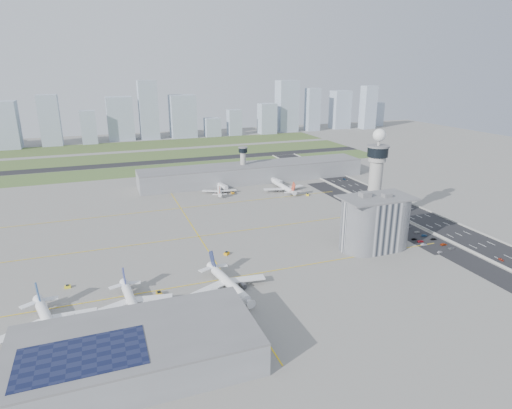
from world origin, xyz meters
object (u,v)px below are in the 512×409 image
object	(u,v)px
car_hw_1	(396,205)
airplane_near_b	(132,298)
car_lot_4	(405,233)
car_lot_7	(444,244)
tug_5	(308,194)
car_lot_2	(420,241)
airplane_near_a	(48,317)
jet_bridge_near_2	(218,310)
car_lot_1	(424,245)
car_lot_11	(408,227)
tug_0	(68,286)
car_lot_10	(417,232)
tug_2	(159,293)
tug_4	(233,192)
airplane_far_a	(219,187)
car_lot_0	(440,252)
car_lot_8	(434,239)
airplane_far_b	(283,184)
tug_1	(158,306)
jet_bridge_near_0	(64,340)
car_hw_2	(344,179)
airplane_near_c	(230,279)
admin_building	(375,223)
jet_bridge_near_1	(145,324)
car_hw_4	(305,167)
car_hw_0	(501,259)
jet_bridge_far_0	(219,186)
control_tower	(376,175)
car_lot_9	(424,235)
car_lot_6	(452,248)
car_lot_3	(414,239)
secondary_tower	(243,161)

from	to	relation	value
car_hw_1	airplane_near_b	bearing A→B (deg)	-151.91
car_lot_4	car_lot_7	bearing A→B (deg)	-163.43
tug_5	car_hw_1	xyz separation A→B (m)	(49.80, -48.99, -0.30)
car_lot_2	airplane_near_a	bearing A→B (deg)	103.62
jet_bridge_near_2	car_lot_1	world-z (taller)	jet_bridge_near_2
airplane_near_b	car_lot_11	xyz separation A→B (m)	(179.09, 40.49, -5.34)
airplane_near_b	car_lot_2	bearing A→B (deg)	90.43
tug_0	car_lot_2	size ratio (longest dim) A/B	0.68
car_lot_10	car_hw_1	size ratio (longest dim) A/B	1.13
tug_2	tug_4	bearing A→B (deg)	-122.79
car_lot_7	airplane_far_a	bearing A→B (deg)	32.13
car_lot_0	airplane_near_b	bearing A→B (deg)	82.38
airplane_near_b	car_lot_7	distance (m)	179.97
jet_bridge_near_2	car_lot_8	size ratio (longest dim) A/B	3.68
airplane_far_b	car_lot_2	size ratio (longest dim) A/B	10.62
tug_1	car_hw_1	size ratio (longest dim) A/B	0.97
tug_1	jet_bridge_near_0	bearing A→B (deg)	147.33
car_hw_1	car_hw_2	size ratio (longest dim) A/B	0.83
airplane_near_c	admin_building	bearing A→B (deg)	92.73
car_lot_8	car_lot_11	xyz separation A→B (m)	(-0.90, 22.20, -0.07)
airplane_near_a	car_hw_2	bearing A→B (deg)	109.76
jet_bridge_near_1	car_hw_4	bearing A→B (deg)	-28.49
car_lot_7	car_lot_11	xyz separation A→B (m)	(-0.55, 30.92, -0.05)
jet_bridge_near_1	car_lot_2	xyz separation A→B (m)	(166.70, 35.42, -2.28)
tug_1	car_hw_2	size ratio (longest dim) A/B	0.81
car_lot_8	car_lot_4	bearing A→B (deg)	40.26
airplane_near_b	car_hw_0	world-z (taller)	airplane_near_b
car_lot_4	airplane_near_b	bearing A→B (deg)	95.48
jet_bridge_far_0	car_hw_0	xyz separation A→B (m)	(105.29, -193.90, -2.29)
control_tower	car_lot_9	distance (m)	48.25
airplane_near_c	airplane_far_b	size ratio (longest dim) A/B	1.04
car_lot_6	car_hw_2	bearing A→B (deg)	-14.65
car_lot_0	car_lot_8	distance (m)	19.57
control_tower	jet_bridge_far_0	distance (m)	145.99
airplane_near_a	airplane_far_a	xyz separation A→B (m)	(117.52, 167.75, -1.49)
jet_bridge_near_0	car_lot_3	bearing A→B (deg)	-68.54
admin_building	airplane_near_b	size ratio (longest dim) A/B	0.99
car_lot_9	car_lot_0	bearing A→B (deg)	161.18
airplane_far_a	car_lot_4	distance (m)	156.40
tug_2	car_hw_0	world-z (taller)	tug_2
airplane_far_a	car_hw_2	distance (m)	122.55
car_lot_0	jet_bridge_far_0	bearing A→B (deg)	16.78
tug_0	car_hw_2	xyz separation A→B (m)	(234.95, 134.06, -0.21)
airplane_near_a	car_lot_2	xyz separation A→B (m)	(202.67, 22.50, -5.75)
tug_5	car_hw_4	bearing A→B (deg)	-85.69
car_lot_6	car_hw_4	world-z (taller)	car_hw_4
car_lot_2	car_lot_7	world-z (taller)	car_lot_7
secondary_tower	tug_0	distance (m)	217.77
car_lot_0	car_hw_2	world-z (taller)	car_hw_2
airplane_near_a	tug_0	bearing A→B (deg)	156.46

